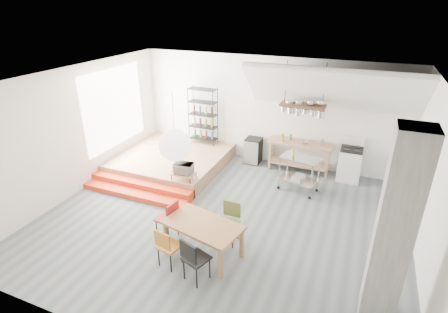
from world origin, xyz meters
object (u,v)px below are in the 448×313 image
at_px(stove, 350,164).
at_px(mini_fridge, 253,151).
at_px(dining_table, 203,227).
at_px(rolling_cart, 299,169).

xyz_separation_m(stove, mini_fridge, (-2.81, 0.04, -0.09)).
xyz_separation_m(dining_table, rolling_cart, (1.21, 3.24, -0.01)).
bearing_deg(stove, rolling_cart, -135.14).
height_order(stove, rolling_cart, stove).
bearing_deg(mini_fridge, stove, -0.89).
relative_size(dining_table, mini_fridge, 2.07).
bearing_deg(dining_table, stove, 74.23).
bearing_deg(rolling_cart, mini_fridge, 157.13).
relative_size(stove, rolling_cart, 1.11).
relative_size(stove, mini_fridge, 1.49).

